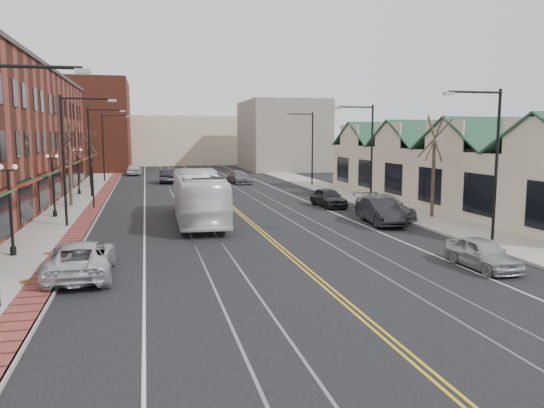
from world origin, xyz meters
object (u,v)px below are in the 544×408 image
parked_suv (81,259)px  parked_car_c (384,207)px  transit_bus (199,197)px  parked_car_b (382,212)px  parked_car_d (328,198)px  parked_car_a (483,253)px

parked_suv → parked_car_c: 21.61m
transit_bus → parked_car_b: (11.42, -3.52, -0.87)m
transit_bus → parked_car_d: transit_bus is taller
parked_car_a → parked_car_b: bearing=85.4°
parked_car_a → parked_car_b: parked_car_b is taller
parked_car_d → parked_suv: bearing=-137.3°
parked_suv → parked_car_b: 19.59m
parked_car_a → parked_car_d: bearing=88.6°
parked_car_c → parked_car_b: bearing=-126.2°
parked_suv → parked_car_d: (16.80, 17.43, 0.00)m
parked_suv → parked_car_b: bearing=-153.7°
transit_bus → parked_car_b: size_ratio=2.42×
parked_car_a → parked_suv: bearing=169.8°
transit_bus → parked_suv: (-6.01, -12.46, -0.94)m
parked_car_b → parked_car_d: parked_car_b is taller
parked_suv → parked_car_a: 17.00m
parked_car_b → parked_suv: bearing=-146.9°
transit_bus → parked_suv: size_ratio=2.24×
parked_suv → parked_car_a: bearing=170.3°
parked_car_d → parked_car_a: bearing=-93.4°
parked_car_b → parked_car_a: bearing=-87.2°
transit_bus → parked_car_c: transit_bus is taller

